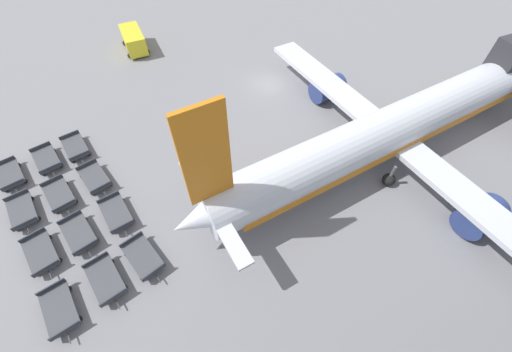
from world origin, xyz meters
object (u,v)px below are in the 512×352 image
object	(u,v)px
service_van	(134,40)
baggage_dolly_row_mid_a_col_c	(79,234)
airplane	(401,125)
baggage_dolly_row_mid_b_col_a	(75,147)
baggage_dolly_row_mid_a_col_b	(59,195)
baggage_dolly_row_mid_a_col_d	(105,279)
baggage_dolly_row_mid_b_col_b	(95,178)
baggage_dolly_row_mid_a_col_a	(46,159)
baggage_dolly_row_near_col_a	(10,175)
baggage_dolly_row_near_col_b	(22,211)
baggage_dolly_row_near_col_d	(59,309)
baggage_dolly_row_mid_b_col_c	(116,213)
baggage_dolly_row_mid_b_col_d	(143,257)
baggage_dolly_row_near_col_c	(41,253)

from	to	relation	value
service_van	baggage_dolly_row_mid_a_col_c	bearing A→B (deg)	-22.19
airplane	baggage_dolly_row_mid_b_col_a	bearing A→B (deg)	-116.48
baggage_dolly_row_mid_a_col_b	baggage_dolly_row_mid_a_col_d	xyz separation A→B (m)	(8.49, 1.97, 0.00)
airplane	baggage_dolly_row_mid_b_col_b	bearing A→B (deg)	-108.63
baggage_dolly_row_mid_a_col_b	baggage_dolly_row_mid_a_col_d	world-z (taller)	same
baggage_dolly_row_mid_a_col_b	baggage_dolly_row_mid_b_col_b	distance (m)	2.79
baggage_dolly_row_mid_a_col_a	service_van	bearing A→B (deg)	143.58
service_van	baggage_dolly_row_mid_a_col_b	world-z (taller)	service_van
baggage_dolly_row_near_col_a	baggage_dolly_row_mid_a_col_d	xyz separation A→B (m)	(12.45, 5.35, 0.00)
baggage_dolly_row_mid_a_col_b	baggage_dolly_row_near_col_b	bearing A→B (deg)	-83.11
baggage_dolly_row_near_col_d	baggage_dolly_row_mid_b_col_a	bearing A→B (deg)	169.16
airplane	baggage_dolly_row_mid_a_col_b	size ratio (longest dim) A/B	10.09
baggage_dolly_row_mid_b_col_a	baggage_dolly_row_mid_b_col_c	xyz separation A→B (m)	(8.57, 1.80, 0.00)
airplane	baggage_dolly_row_near_col_a	size ratio (longest dim) A/B	10.09
baggage_dolly_row_near_col_b	baggage_dolly_row_mid_a_col_a	size ratio (longest dim) A/B	1.00
baggage_dolly_row_mid_a_col_c	baggage_dolly_row_mid_a_col_d	distance (m)	4.39
baggage_dolly_row_near_col_d	baggage_dolly_row_mid_a_col_c	xyz separation A→B (m)	(-4.88, 1.75, 0.00)
baggage_dolly_row_near_col_b	baggage_dolly_row_mid_b_col_d	size ratio (longest dim) A/B	1.00
service_van	baggage_dolly_row_near_col_a	world-z (taller)	service_van
service_van	baggage_dolly_row_near_col_c	size ratio (longest dim) A/B	1.27
baggage_dolly_row_mid_b_col_a	baggage_dolly_row_mid_b_col_c	size ratio (longest dim) A/B	1.00
baggage_dolly_row_near_col_b	baggage_dolly_row_mid_b_col_b	world-z (taller)	same
service_van	baggage_dolly_row_mid_b_col_b	bearing A→B (deg)	-22.39
baggage_dolly_row_near_col_b	baggage_dolly_row_mid_a_col_d	world-z (taller)	same
baggage_dolly_row_near_col_d	baggage_dolly_row_mid_b_col_d	bearing A→B (deg)	101.12
airplane	baggage_dolly_row_mid_b_col_b	world-z (taller)	airplane
baggage_dolly_row_mid_a_col_c	baggage_dolly_row_mid_b_col_c	size ratio (longest dim) A/B	1.00
baggage_dolly_row_near_col_c	baggage_dolly_row_mid_a_col_b	xyz separation A→B (m)	(-4.61, 1.62, 0.00)
baggage_dolly_row_mid_a_col_d	baggage_dolly_row_near_col_a	bearing A→B (deg)	-156.74
baggage_dolly_row_mid_a_col_b	baggage_dolly_row_mid_b_col_b	bearing A→B (deg)	100.48
baggage_dolly_row_mid_a_col_c	baggage_dolly_row_mid_b_col_a	size ratio (longest dim) A/B	1.00
baggage_dolly_row_near_col_c	baggage_dolly_row_mid_b_col_b	xyz separation A→B (m)	(-5.11, 4.36, 0.00)
baggage_dolly_row_mid_b_col_a	airplane	bearing A→B (deg)	63.52
baggage_dolly_row_mid_a_col_d	baggage_dolly_row_mid_b_col_d	distance (m)	2.59
baggage_dolly_row_near_col_a	baggage_dolly_row_near_col_d	distance (m)	13.32
baggage_dolly_row_near_col_d	baggage_dolly_row_mid_b_col_a	distance (m)	14.21
baggage_dolly_row_near_col_c	service_van	bearing A→B (deg)	153.21
baggage_dolly_row_mid_a_col_b	baggage_dolly_row_mid_b_col_d	distance (m)	9.24
baggage_dolly_row_mid_a_col_d	baggage_dolly_row_near_col_b	bearing A→B (deg)	-150.60
airplane	baggage_dolly_row_near_col_c	bearing A→B (deg)	-96.01
baggage_dolly_row_near_col_c	baggage_dolly_row_near_col_d	bearing A→B (deg)	9.47
baggage_dolly_row_near_col_d	baggage_dolly_row_mid_b_col_d	world-z (taller)	same
baggage_dolly_row_near_col_a	baggage_dolly_row_mid_a_col_d	world-z (taller)	same
baggage_dolly_row_mid_a_col_a	baggage_dolly_row_mid_a_col_b	size ratio (longest dim) A/B	1.00
baggage_dolly_row_near_col_a	baggage_dolly_row_mid_b_col_d	size ratio (longest dim) A/B	1.00
airplane	baggage_dolly_row_mid_a_col_a	xyz separation A→B (m)	(-12.05, -27.38, -2.37)
airplane	baggage_dolly_row_mid_a_col_b	world-z (taller)	airplane
baggage_dolly_row_mid_a_col_b	baggage_dolly_row_near_col_a	bearing A→B (deg)	-139.52
baggage_dolly_row_mid_b_col_d	baggage_dolly_row_mid_a_col_c	bearing A→B (deg)	-136.45
baggage_dolly_row_mid_b_col_d	baggage_dolly_row_mid_a_col_a	bearing A→B (deg)	-157.80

